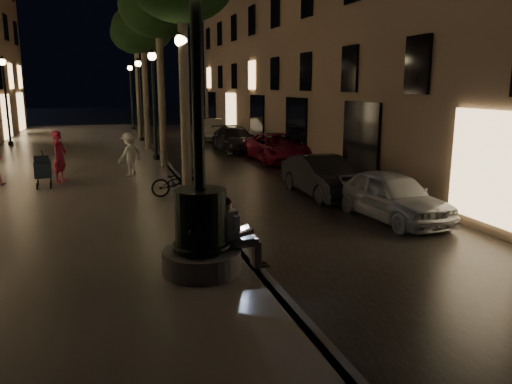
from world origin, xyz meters
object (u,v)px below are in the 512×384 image
object	(u,v)px
fountain_lamppost	(201,217)
tree_second	(158,8)
pedestrian_red	(59,156)
pedestrian_white	(130,154)
tree_third	(143,29)
seated_man_laptop	(235,231)
tree_far	(136,35)
lamp_curb_d	(131,88)
lamp_left_c	(5,89)
car_rear	(235,139)
car_second	(323,177)
car_third	(277,148)
lamp_curb_a	(183,93)
stroller	(43,169)
car_front	(392,196)
bicycle	(179,182)
lamp_curb_b	(153,90)
lamp_curb_c	(139,89)
car_fifth	(210,130)

from	to	relation	value
fountain_lamppost	tree_second	distance (m)	13.07
pedestrian_red	pedestrian_white	size ratio (longest dim) A/B	1.11
tree_third	pedestrian_white	xyz separation A→B (m)	(-1.33, -7.69, -5.15)
seated_man_laptop	tree_far	xyz separation A→B (m)	(0.17, 24.00, 5.53)
lamp_curb_d	pedestrian_white	size ratio (longest dim) A/B	3.06
lamp_left_c	car_rear	size ratio (longest dim) A/B	1.10
car_second	car_third	xyz separation A→B (m)	(1.08, 7.30, 0.00)
fountain_lamppost	pedestrian_red	distance (m)	10.27
tree_second	lamp_curb_a	distance (m)	6.75
car_rear	lamp_left_c	bearing A→B (deg)	156.45
stroller	car_front	world-z (taller)	stroller
bicycle	pedestrian_white	bearing A→B (deg)	12.31
lamp_curb_b	lamp_curb_d	size ratio (longest dim) A/B	1.00
lamp_curb_c	lamp_curb_d	xyz separation A→B (m)	(0.00, 8.00, 0.00)
fountain_lamppost	seated_man_laptop	size ratio (longest dim) A/B	3.91
stroller	car_third	world-z (taller)	stroller
tree_second	lamp_left_c	world-z (taller)	tree_second
car_fifth	lamp_left_c	bearing A→B (deg)	-172.51
tree_third	bicycle	distance (m)	12.90
lamp_curb_d	stroller	world-z (taller)	lamp_curb_d
lamp_curb_b	car_second	bearing A→B (deg)	-62.31
tree_third	car_front	size ratio (longest dim) A/B	1.93
car_front	fountain_lamppost	bearing A→B (deg)	-158.98
pedestrian_red	pedestrian_white	xyz separation A→B (m)	(2.35, 0.49, -0.09)
fountain_lamppost	stroller	distance (m)	9.52
car_second	seated_man_laptop	bearing A→B (deg)	-128.54
lamp_curb_d	pedestrian_red	world-z (taller)	lamp_curb_d
seated_man_laptop	car_second	xyz separation A→B (m)	(4.39, 5.81, -0.27)
car_fifth	pedestrian_white	size ratio (longest dim) A/B	2.64
seated_man_laptop	lamp_curb_d	size ratio (longest dim) A/B	0.28
car_third	pedestrian_red	xyz separation A→B (m)	(-9.06, -3.28, 0.43)
lamp_curb_a	tree_second	bearing A→B (deg)	89.05
tree_far	lamp_curb_a	distance (m)	18.28
tree_far	stroller	distance (m)	16.69
fountain_lamppost	car_third	size ratio (longest dim) A/B	1.13
car_front	car_third	world-z (taller)	car_third
lamp_curb_d	car_third	xyz separation A→B (m)	(5.38, -16.89, -2.60)
fountain_lamppost	pedestrian_red	world-z (taller)	fountain_lamppost
lamp_left_c	bicycle	distance (m)	17.33
car_rear	lamp_curb_c	bearing A→B (deg)	131.86
pedestrian_white	bicycle	size ratio (longest dim) A/B	0.96
seated_man_laptop	pedestrian_red	xyz separation A→B (m)	(-3.59, 9.82, 0.17)
seated_man_laptop	tree_third	distance (m)	18.75
car_front	bicycle	world-z (taller)	car_front
fountain_lamppost	pedestrian_white	bearing A→B (deg)	93.50
car_rear	bicycle	size ratio (longest dim) A/B	2.68
tree_far	pedestrian_red	bearing A→B (deg)	-104.86
stroller	bicycle	distance (m)	4.72
lamp_left_c	pedestrian_red	bearing A→B (deg)	-74.32
seated_man_laptop	lamp_left_c	distance (m)	23.21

